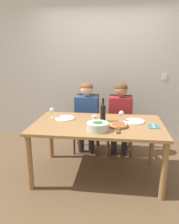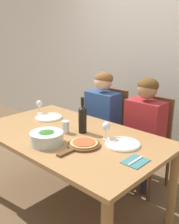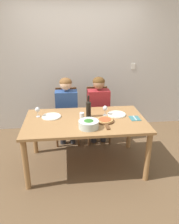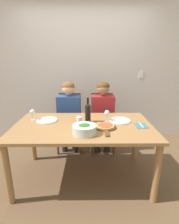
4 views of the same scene
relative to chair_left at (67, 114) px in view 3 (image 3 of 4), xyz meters
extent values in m
plane|color=brown|center=(0.26, -0.86, -0.51)|extent=(40.00, 40.00, 0.00)
cube|color=silver|center=(0.26, 0.60, 0.84)|extent=(10.00, 0.05, 2.70)
cube|color=white|center=(1.36, 0.57, 0.74)|extent=(0.08, 0.01, 0.12)
cube|color=#9E7042|center=(0.26, -0.86, 0.23)|extent=(1.72, 1.00, 0.04)
cylinder|color=#9E7042|center=(-0.55, -1.31, -0.15)|extent=(0.07, 0.07, 0.72)
cylinder|color=#9E7042|center=(1.06, -1.31, -0.15)|extent=(0.07, 0.07, 0.72)
cylinder|color=#9E7042|center=(-0.55, -0.42, -0.15)|extent=(0.07, 0.07, 0.72)
cylinder|color=#9E7042|center=(1.06, -0.42, -0.15)|extent=(0.07, 0.07, 0.72)
cube|color=brown|center=(0.00, -0.08, -0.09)|extent=(0.42, 0.42, 0.04)
cube|color=brown|center=(0.00, 0.11, 0.20)|extent=(0.38, 0.03, 0.55)
cylinder|color=brown|center=(-0.19, -0.27, -0.31)|extent=(0.04, 0.04, 0.40)
cylinder|color=brown|center=(0.19, -0.27, -0.31)|extent=(0.04, 0.04, 0.40)
cylinder|color=brown|center=(-0.19, 0.11, -0.31)|extent=(0.04, 0.04, 0.40)
cylinder|color=brown|center=(0.19, 0.11, -0.31)|extent=(0.04, 0.04, 0.40)
cube|color=brown|center=(0.56, -0.08, -0.09)|extent=(0.42, 0.42, 0.04)
cube|color=brown|center=(0.56, 0.11, 0.20)|extent=(0.38, 0.03, 0.55)
cylinder|color=brown|center=(0.37, -0.27, -0.31)|extent=(0.04, 0.04, 0.40)
cylinder|color=brown|center=(0.75, -0.27, -0.31)|extent=(0.04, 0.04, 0.40)
cylinder|color=brown|center=(0.37, 0.11, -0.31)|extent=(0.04, 0.04, 0.40)
cylinder|color=brown|center=(0.75, 0.11, -0.31)|extent=(0.04, 0.04, 0.40)
cylinder|color=#28282D|center=(-0.09, -0.16, -0.29)|extent=(0.10, 0.10, 0.43)
cylinder|color=#28282D|center=(0.09, -0.16, -0.29)|extent=(0.10, 0.10, 0.43)
cube|color=navy|center=(0.00, -0.10, 0.19)|extent=(0.38, 0.22, 0.54)
cylinder|color=navy|center=(-0.20, -0.35, 0.05)|extent=(0.07, 0.31, 0.14)
cylinder|color=navy|center=(0.20, -0.35, 0.05)|extent=(0.07, 0.31, 0.14)
sphere|color=#DBAD89|center=(0.00, -0.10, 0.58)|extent=(0.20, 0.20, 0.20)
ellipsoid|color=brown|center=(0.00, -0.09, 0.62)|extent=(0.21, 0.21, 0.15)
cylinder|color=#28282D|center=(0.47, -0.16, -0.29)|extent=(0.10, 0.10, 0.43)
cylinder|color=#28282D|center=(0.65, -0.16, -0.29)|extent=(0.10, 0.10, 0.43)
cube|color=maroon|center=(0.56, -0.10, 0.19)|extent=(0.38, 0.22, 0.54)
cylinder|color=maroon|center=(0.36, -0.35, 0.05)|extent=(0.07, 0.31, 0.14)
cylinder|color=maroon|center=(0.76, -0.35, 0.05)|extent=(0.07, 0.31, 0.14)
sphere|color=#9E7051|center=(0.56, -0.10, 0.58)|extent=(0.20, 0.20, 0.20)
ellipsoid|color=#563819|center=(0.56, -0.09, 0.62)|extent=(0.21, 0.21, 0.15)
cylinder|color=black|center=(0.32, -0.75, 0.36)|extent=(0.07, 0.07, 0.22)
cone|color=black|center=(0.32, -0.75, 0.49)|extent=(0.07, 0.07, 0.03)
cylinder|color=black|center=(0.32, -0.75, 0.54)|extent=(0.03, 0.03, 0.07)
cylinder|color=silver|center=(0.28, -1.13, 0.30)|extent=(0.27, 0.27, 0.10)
ellipsoid|color=#2D6B23|center=(0.28, -1.13, 0.31)|extent=(0.22, 0.22, 0.11)
cylinder|color=silver|center=(-0.23, -0.71, 0.26)|extent=(0.28, 0.28, 0.01)
torus|color=silver|center=(-0.23, -0.71, 0.26)|extent=(0.28, 0.28, 0.02)
cylinder|color=silver|center=(0.74, -0.73, 0.26)|extent=(0.28, 0.28, 0.01)
torus|color=silver|center=(0.74, -0.73, 0.26)|extent=(0.28, 0.28, 0.02)
cylinder|color=brown|center=(0.53, -0.95, 0.26)|extent=(0.26, 0.26, 0.02)
cube|color=brown|center=(0.53, -1.15, 0.26)|extent=(0.04, 0.14, 0.02)
cylinder|color=tan|center=(0.53, -0.95, 0.28)|extent=(0.22, 0.22, 0.01)
cylinder|color=#AD4C28|center=(0.53, -0.95, 0.28)|extent=(0.18, 0.18, 0.01)
cylinder|color=silver|center=(-0.42, -0.68, 0.26)|extent=(0.06, 0.06, 0.01)
cylinder|color=silver|center=(-0.42, -0.68, 0.30)|extent=(0.01, 0.01, 0.07)
ellipsoid|color=silver|center=(-0.42, -0.68, 0.37)|extent=(0.07, 0.07, 0.08)
ellipsoid|color=maroon|center=(-0.42, -0.68, 0.35)|extent=(0.06, 0.06, 0.03)
cylinder|color=silver|center=(0.57, -0.73, 0.26)|extent=(0.06, 0.06, 0.01)
cylinder|color=silver|center=(0.57, -0.73, 0.30)|extent=(0.01, 0.01, 0.07)
ellipsoid|color=silver|center=(0.57, -0.73, 0.37)|extent=(0.07, 0.07, 0.08)
ellipsoid|color=maroon|center=(0.57, -0.73, 0.35)|extent=(0.06, 0.06, 0.03)
cylinder|color=silver|center=(0.21, -0.86, 0.31)|extent=(0.07, 0.07, 0.11)
cube|color=#387075|center=(0.98, -0.90, 0.26)|extent=(0.14, 0.18, 0.01)
cube|color=silver|center=(0.98, -0.90, 0.26)|extent=(0.01, 0.17, 0.01)
camera|label=1|loc=(0.49, -3.62, 1.17)|focal=35.00mm
camera|label=2|loc=(1.86, -2.31, 1.13)|focal=42.00mm
camera|label=3|loc=(0.00, -3.71, 1.51)|focal=35.00mm
camera|label=4|loc=(0.32, -2.90, 1.05)|focal=28.00mm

